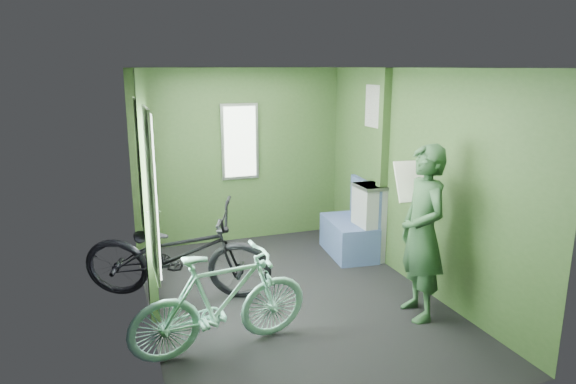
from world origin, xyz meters
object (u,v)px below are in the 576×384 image
Objects in this scene: bicycle_mint at (224,352)px; waste_box at (368,223)px; passenger at (422,233)px; bicycle_black at (179,299)px; bench_seat at (351,233)px.

waste_box reaches higher than bicycle_mint.
waste_box is at bearing 177.75° from passenger.
bicycle_black is at bearing -110.76° from passenger.
passenger is at bearing -95.19° from bicycle_black.
bench_seat is (2.23, 0.58, 0.27)m from bicycle_black.
passenger is at bearing -96.34° from bicycle_mint.
bench_seat is at bearing -177.08° from passenger.
waste_box is (2.35, 0.34, 0.47)m from bicycle_black.
bench_seat is at bearing -56.55° from bicycle_mint.
bicycle_black is at bearing -171.85° from waste_box.
bench_seat reaches higher than bicycle_black.
waste_box is 1.01× the size of bench_seat.
bicycle_mint is (0.20, -1.14, 0.00)m from bicycle_black.
bicycle_black is at bearing 3.30° from bicycle_mint.
passenger reaches higher than waste_box.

